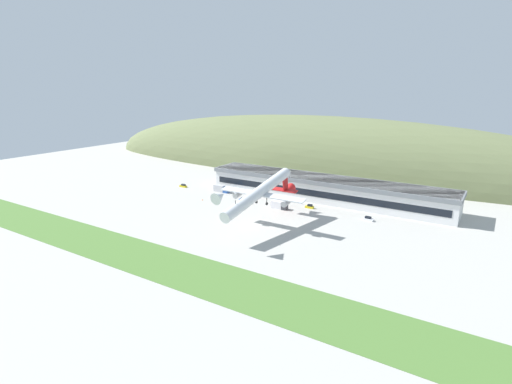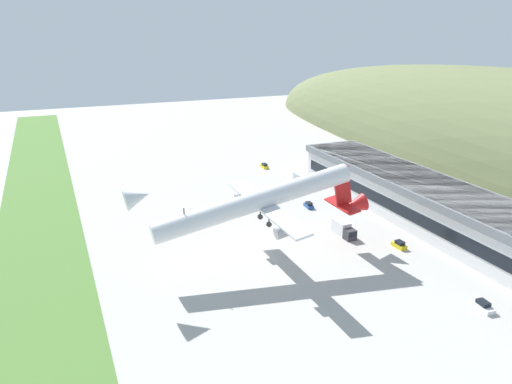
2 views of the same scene
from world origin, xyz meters
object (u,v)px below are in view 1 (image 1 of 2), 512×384
Objects in this scene: service_car_3 at (310,207)px; box_truck at (279,205)px; terminal_building at (325,187)px; cargo_airplane at (260,193)px; service_car_0 at (183,186)px; service_car_1 at (243,200)px; service_car_2 at (368,219)px; traffic_cone_0 at (202,200)px; fuel_truck at (221,189)px.

box_truck is at bearing -144.26° from service_car_3.
terminal_building reaches higher than box_truck.
service_car_3 is at bearing 79.37° from cargo_airplane.
terminal_building is 15.60× the size of box_truck.
cargo_airplane is 73.08m from service_car_0.
box_truck is (-10.84, -7.80, 0.85)m from service_car_3.
cargo_airplane is 26.81m from box_truck.
service_car_3 is at bearing 11.69° from service_car_1.
service_car_2 is at bearing -0.56° from service_car_0.
service_car_0 is at bearing 174.20° from box_truck.
service_car_1 is at bearing -144.59° from terminal_building.
traffic_cone_0 is at bearing -168.27° from box_truck.
terminal_building is 32.37m from service_car_2.
service_car_0 is at bearing -172.47° from fuel_truck.
terminal_building is 51.31m from fuel_truck.
terminal_building reaches higher than service_car_0.
traffic_cone_0 is at bearing 158.74° from cargo_airplane.
fuel_truck reaches higher than service_car_0.
service_car_3 is 0.43× the size of fuel_truck.
service_car_3 is (5.89, 31.40, -12.57)m from cargo_airplane.
box_truck is at bearing 11.73° from traffic_cone_0.
terminal_building is 13.41× the size of fuel_truck.
box_truck reaches higher than service_car_0.
terminal_building is at bearing 64.61° from box_truck.
service_car_0 is 41.12m from service_car_1.
fuel_truck is 1.16× the size of box_truck.
terminal_building is at bearing 82.54° from cargo_airplane.
fuel_truck reaches higher than service_car_3.
cargo_airplane is at bearing -37.33° from fuel_truck.
terminal_building is 16.47m from service_car_3.
service_car_2 reaches higher than traffic_cone_0.
fuel_truck is (22.62, 2.99, 0.89)m from service_car_0.
service_car_0 is (-65.55, 29.75, -12.59)m from cargo_airplane.
terminal_building reaches higher than traffic_cone_0.
traffic_cone_0 is at bearing -151.47° from service_car_1.
cargo_airplane reaches higher than box_truck.
terminal_building is at bearing 16.21° from fuel_truck.
fuel_truck is at bearing 142.67° from cargo_airplane.
fuel_truck is at bearing 178.43° from service_car_3.
cargo_airplane is 55.24m from fuel_truck.
service_car_1 is 6.61× the size of traffic_cone_0.
cargo_airplane is 37.38m from service_car_1.
service_car_2 is 0.50× the size of fuel_truck.
box_truck reaches higher than fuel_truck.
cargo_airplane is 6.12× the size of fuel_truck.
service_car_0 is (-71.71, -17.26, -5.27)m from terminal_building.
service_car_3 reaches higher than service_car_0.
box_truck is at bearing -13.54° from fuel_truck.
fuel_truck is (-48.82, 1.34, 0.86)m from service_car_3.
terminal_building is at bearing 89.02° from service_car_3.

